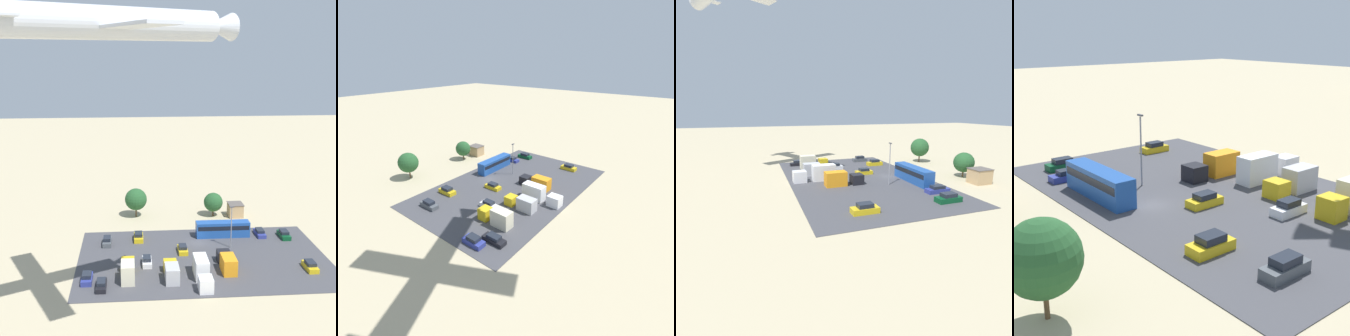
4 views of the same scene
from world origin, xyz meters
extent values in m
plane|color=tan|center=(0.00, 0.00, 0.00)|extent=(400.00, 400.00, 0.00)
cube|color=#424247|center=(0.00, 7.56, 0.04)|extent=(48.40, 30.39, 0.08)
cube|color=tan|center=(-11.56, -15.95, 1.57)|extent=(3.36, 3.86, 3.13)
cube|color=#59514C|center=(-11.56, -15.95, 3.19)|extent=(3.60, 4.10, 0.12)
cube|color=#1E4C9E|center=(-5.92, -3.14, 1.75)|extent=(11.57, 2.55, 3.34)
cube|color=black|center=(-5.92, -3.14, 2.35)|extent=(11.11, 2.59, 0.94)
cube|color=gold|center=(-18.99, 13.92, 0.54)|extent=(1.87, 4.33, 0.92)
cube|color=#1E232D|center=(-18.99, 13.92, 1.33)|extent=(1.57, 2.42, 0.67)
cube|color=gold|center=(12.34, -2.55, 0.56)|extent=(1.94, 4.25, 0.96)
cube|color=#1E232D|center=(12.34, -2.55, 1.39)|extent=(1.63, 2.38, 0.70)
cube|color=silver|center=(10.99, 9.56, 0.55)|extent=(1.74, 4.05, 0.94)
cube|color=#1E232D|center=(10.99, 9.56, 1.36)|extent=(1.46, 2.27, 0.69)
cube|color=black|center=(19.06, 17.99, 0.50)|extent=(1.72, 4.45, 0.83)
cube|color=#1E232D|center=(19.06, 17.99, 1.22)|extent=(1.45, 2.49, 0.61)
cube|color=#4C5156|center=(18.92, -0.72, 0.55)|extent=(1.75, 4.35, 0.95)
cube|color=#1E232D|center=(18.92, -0.72, 1.38)|extent=(1.47, 2.43, 0.70)
cube|color=navy|center=(21.69, 15.57, 0.55)|extent=(1.85, 4.08, 0.94)
cube|color=#1E232D|center=(21.69, 15.57, 1.37)|extent=(1.56, 2.29, 0.69)
cube|color=gold|center=(3.65, 4.42, 0.50)|extent=(1.80, 4.09, 0.85)
cube|color=#1E232D|center=(3.65, 4.42, 1.24)|extent=(1.52, 2.29, 0.62)
cube|color=navy|center=(-14.18, -3.13, 0.49)|extent=(1.79, 4.60, 0.81)
cube|color=#1E232D|center=(-14.18, -3.13, 1.19)|extent=(1.51, 2.58, 0.59)
cube|color=#0C4723|center=(-19.08, -1.54, 0.54)|extent=(1.88, 4.47, 0.91)
cube|color=#1E232D|center=(-19.08, -1.54, 1.33)|extent=(1.58, 2.51, 0.67)
cube|color=gold|center=(14.54, 11.86, 1.29)|extent=(2.37, 2.23, 2.42)
cube|color=beige|center=(14.54, 16.07, 1.81)|extent=(2.37, 3.96, 3.46)
cube|color=black|center=(-3.69, 9.21, 1.13)|extent=(2.48, 2.47, 2.11)
cube|color=orange|center=(-3.69, 13.87, 1.58)|extent=(2.48, 4.39, 3.01)
cube|color=silver|center=(1.55, 20.44, 1.31)|extent=(2.39, 2.86, 2.46)
cube|color=white|center=(1.55, 15.04, 1.84)|extent=(2.39, 5.08, 3.52)
cube|color=gold|center=(6.86, 12.51, 1.10)|extent=(2.39, 2.19, 2.04)
cube|color=#B2B2B7|center=(6.86, 16.65, 1.53)|extent=(2.39, 3.90, 2.91)
cylinder|color=brown|center=(12.65, -17.48, 1.22)|extent=(0.36, 0.36, 2.43)
sphere|color=#235128|center=(12.65, -17.48, 4.43)|extent=(5.33, 5.33, 5.33)
cylinder|color=brown|center=(-6.17, -16.53, 0.90)|extent=(0.36, 0.36, 1.79)
sphere|color=#235128|center=(-6.17, -16.53, 3.53)|extent=(4.63, 4.63, 4.63)
cylinder|color=gray|center=(-6.41, 3.00, 4.36)|extent=(0.20, 0.20, 8.57)
cube|color=#4C4C51|center=(-6.41, 3.00, 8.83)|extent=(0.90, 0.28, 0.20)
camera|label=1|loc=(13.59, 90.92, 38.92)|focal=50.00mm
camera|label=2|loc=(47.27, 42.91, 30.31)|focal=28.00mm
camera|label=3|loc=(-53.50, 29.12, 15.57)|focal=28.00mm
camera|label=4|loc=(39.35, -27.46, 18.40)|focal=50.00mm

